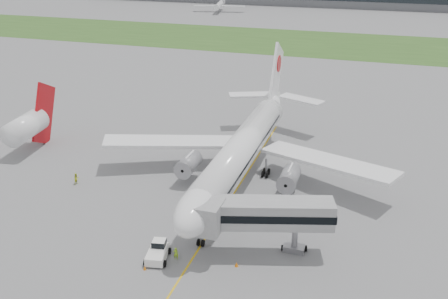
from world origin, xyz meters
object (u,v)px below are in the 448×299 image
(neighbor_aircraft, at_px, (28,125))
(airliner, at_px, (244,146))
(ground_crew_near, at_px, (176,253))
(jet_bridge, at_px, (261,214))
(pushback_tug, at_px, (158,251))

(neighbor_aircraft, bearing_deg, airliner, -5.62)
(ground_crew_near, bearing_deg, jet_bridge, -175.78)
(airliner, height_order, jet_bridge, airliner)
(jet_bridge, relative_size, neighbor_aircraft, 1.05)
(airliner, relative_size, neighbor_aircraft, 3.57)
(pushback_tug, height_order, ground_crew_near, pushback_tug)
(pushback_tug, xyz_separation_m, ground_crew_near, (2.19, 0.39, -0.11))
(jet_bridge, xyz_separation_m, ground_crew_near, (-9.40, -4.21, -4.74))
(ground_crew_near, distance_m, neighbor_aircraft, 44.71)
(pushback_tug, relative_size, neighbor_aircraft, 0.28)
(airliner, bearing_deg, pushback_tug, -99.65)
(airliner, xyz_separation_m, ground_crew_near, (-1.86, -23.46, -4.84))
(pushback_tug, distance_m, ground_crew_near, 2.23)
(airliner, relative_size, jet_bridge, 3.41)
(pushback_tug, distance_m, jet_bridge, 13.31)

